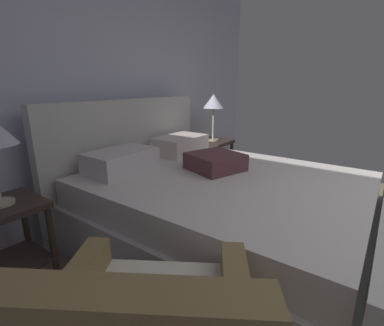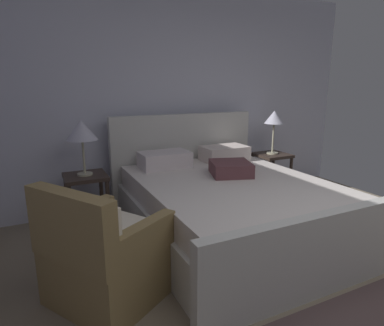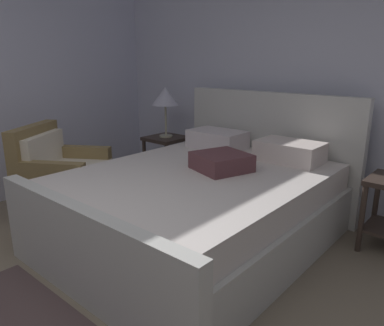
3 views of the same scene
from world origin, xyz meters
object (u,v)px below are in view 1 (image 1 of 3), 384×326
at_px(nightstand_right, 212,155).
at_px(table_lamp_right, 214,103).
at_px(nightstand_left, 7,232).
at_px(bed, 218,206).

distance_m(nightstand_right, table_lamp_right, 0.69).
xyz_separation_m(table_lamp_right, nightstand_left, (-2.54, -0.01, -0.69)).
xyz_separation_m(nightstand_right, nightstand_left, (-2.54, -0.01, 0.00)).
xyz_separation_m(bed, nightstand_right, (1.27, 0.84, 0.06)).
relative_size(nightstand_right, table_lamp_right, 0.99).
relative_size(table_lamp_right, nightstand_left, 1.01).
xyz_separation_m(bed, nightstand_left, (-1.27, 0.83, 0.06)).
relative_size(bed, table_lamp_right, 3.82).
relative_size(bed, nightstand_left, 3.84).
bearing_deg(bed, nightstand_right, 33.49).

